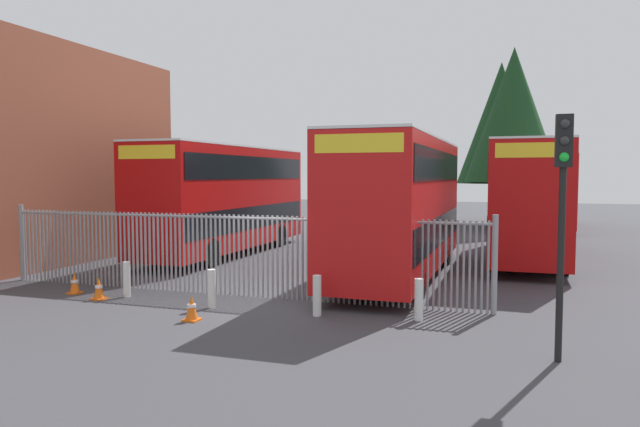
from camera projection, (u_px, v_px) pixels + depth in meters
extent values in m
plane|color=#3D3D42|center=(352.00, 257.00, 22.99)|extent=(100.00, 100.00, 0.00)
cylinder|color=gray|center=(22.00, 245.00, 18.02)|extent=(0.06, 0.06, 2.20)
cylinder|color=gray|center=(26.00, 245.00, 17.97)|extent=(0.06, 0.06, 2.20)
cylinder|color=gray|center=(29.00, 245.00, 17.93)|extent=(0.06, 0.06, 2.20)
cylinder|color=gray|center=(33.00, 245.00, 17.88)|extent=(0.06, 0.06, 2.20)
cylinder|color=gray|center=(36.00, 246.00, 17.84)|extent=(0.06, 0.06, 2.20)
cylinder|color=gray|center=(40.00, 246.00, 17.79)|extent=(0.06, 0.06, 2.20)
cylinder|color=gray|center=(44.00, 246.00, 17.75)|extent=(0.06, 0.06, 2.20)
cylinder|color=gray|center=(47.00, 246.00, 17.70)|extent=(0.06, 0.06, 2.20)
cylinder|color=gray|center=(51.00, 246.00, 17.66)|extent=(0.06, 0.06, 2.20)
cylinder|color=gray|center=(55.00, 246.00, 17.62)|extent=(0.06, 0.06, 2.20)
cylinder|color=gray|center=(59.00, 247.00, 17.57)|extent=(0.06, 0.06, 2.20)
cylinder|color=gray|center=(62.00, 247.00, 17.53)|extent=(0.06, 0.06, 2.20)
cylinder|color=gray|center=(66.00, 247.00, 17.48)|extent=(0.06, 0.06, 2.20)
cylinder|color=gray|center=(70.00, 247.00, 17.44)|extent=(0.06, 0.06, 2.20)
cylinder|color=gray|center=(74.00, 247.00, 17.39)|extent=(0.06, 0.06, 2.20)
cylinder|color=gray|center=(77.00, 248.00, 17.35)|extent=(0.06, 0.06, 2.20)
cylinder|color=gray|center=(81.00, 248.00, 17.30)|extent=(0.06, 0.06, 2.20)
cylinder|color=gray|center=(85.00, 248.00, 17.26)|extent=(0.06, 0.06, 2.20)
cylinder|color=gray|center=(89.00, 248.00, 17.21)|extent=(0.06, 0.06, 2.20)
cylinder|color=gray|center=(93.00, 248.00, 17.17)|extent=(0.06, 0.06, 2.20)
cylinder|color=gray|center=(97.00, 248.00, 17.12)|extent=(0.06, 0.06, 2.20)
cylinder|color=gray|center=(101.00, 249.00, 17.08)|extent=(0.06, 0.06, 2.20)
cylinder|color=gray|center=(105.00, 249.00, 17.04)|extent=(0.06, 0.06, 2.20)
cylinder|color=gray|center=(109.00, 249.00, 16.99)|extent=(0.06, 0.06, 2.20)
cylinder|color=gray|center=(113.00, 249.00, 16.95)|extent=(0.06, 0.06, 2.20)
cylinder|color=gray|center=(117.00, 249.00, 16.90)|extent=(0.06, 0.06, 2.20)
cylinder|color=gray|center=(121.00, 250.00, 16.86)|extent=(0.06, 0.06, 2.20)
cylinder|color=gray|center=(125.00, 250.00, 16.81)|extent=(0.06, 0.06, 2.20)
cylinder|color=gray|center=(129.00, 250.00, 16.77)|extent=(0.06, 0.06, 2.20)
cylinder|color=gray|center=(133.00, 250.00, 16.72)|extent=(0.06, 0.06, 2.20)
cylinder|color=gray|center=(137.00, 250.00, 16.68)|extent=(0.06, 0.06, 2.20)
cylinder|color=gray|center=(141.00, 251.00, 16.63)|extent=(0.06, 0.06, 2.20)
cylinder|color=gray|center=(146.00, 251.00, 16.59)|extent=(0.06, 0.06, 2.20)
cylinder|color=gray|center=(150.00, 251.00, 16.55)|extent=(0.06, 0.06, 2.20)
cylinder|color=gray|center=(154.00, 251.00, 16.50)|extent=(0.06, 0.06, 2.20)
cylinder|color=gray|center=(158.00, 251.00, 16.46)|extent=(0.06, 0.06, 2.20)
cylinder|color=gray|center=(163.00, 252.00, 16.41)|extent=(0.06, 0.06, 2.20)
cylinder|color=gray|center=(167.00, 252.00, 16.37)|extent=(0.06, 0.06, 2.20)
cylinder|color=gray|center=(171.00, 252.00, 16.32)|extent=(0.06, 0.06, 2.20)
cylinder|color=gray|center=(176.00, 252.00, 16.28)|extent=(0.06, 0.06, 2.20)
cylinder|color=gray|center=(180.00, 253.00, 16.23)|extent=(0.06, 0.06, 2.20)
cylinder|color=gray|center=(184.00, 253.00, 16.19)|extent=(0.06, 0.06, 2.20)
cylinder|color=gray|center=(189.00, 253.00, 16.14)|extent=(0.06, 0.06, 2.20)
cylinder|color=gray|center=(193.00, 253.00, 16.10)|extent=(0.06, 0.06, 2.20)
cylinder|color=gray|center=(198.00, 253.00, 16.06)|extent=(0.06, 0.06, 2.20)
cylinder|color=gray|center=(202.00, 254.00, 16.01)|extent=(0.06, 0.06, 2.20)
cylinder|color=gray|center=(207.00, 254.00, 15.97)|extent=(0.06, 0.06, 2.20)
cylinder|color=gray|center=(211.00, 254.00, 15.92)|extent=(0.06, 0.06, 2.20)
cylinder|color=gray|center=(216.00, 254.00, 15.88)|extent=(0.06, 0.06, 2.20)
cylinder|color=gray|center=(220.00, 255.00, 15.83)|extent=(0.06, 0.06, 2.20)
cylinder|color=gray|center=(225.00, 255.00, 15.79)|extent=(0.06, 0.06, 2.20)
cylinder|color=gray|center=(230.00, 255.00, 15.74)|extent=(0.06, 0.06, 2.20)
cylinder|color=gray|center=(234.00, 255.00, 15.70)|extent=(0.06, 0.06, 2.20)
cylinder|color=gray|center=(239.00, 255.00, 15.65)|extent=(0.06, 0.06, 2.20)
cylinder|color=gray|center=(244.00, 256.00, 15.61)|extent=(0.06, 0.06, 2.20)
cylinder|color=gray|center=(248.00, 256.00, 15.56)|extent=(0.06, 0.06, 2.20)
cylinder|color=gray|center=(253.00, 256.00, 15.52)|extent=(0.06, 0.06, 2.20)
cylinder|color=gray|center=(258.00, 256.00, 15.48)|extent=(0.06, 0.06, 2.20)
cylinder|color=gray|center=(263.00, 257.00, 15.43)|extent=(0.06, 0.06, 2.20)
cylinder|color=gray|center=(268.00, 257.00, 15.39)|extent=(0.06, 0.06, 2.20)
cylinder|color=gray|center=(273.00, 257.00, 15.34)|extent=(0.06, 0.06, 2.20)
cylinder|color=gray|center=(277.00, 257.00, 15.30)|extent=(0.06, 0.06, 2.20)
cylinder|color=gray|center=(282.00, 258.00, 15.25)|extent=(0.06, 0.06, 2.20)
cylinder|color=gray|center=(287.00, 258.00, 15.21)|extent=(0.06, 0.06, 2.20)
cylinder|color=gray|center=(292.00, 258.00, 15.16)|extent=(0.06, 0.06, 2.20)
cylinder|color=gray|center=(297.00, 258.00, 15.12)|extent=(0.06, 0.06, 2.20)
cylinder|color=gray|center=(303.00, 259.00, 15.07)|extent=(0.06, 0.06, 2.20)
cylinder|color=gray|center=(308.00, 259.00, 15.03)|extent=(0.06, 0.06, 2.20)
cylinder|color=gray|center=(313.00, 259.00, 14.99)|extent=(0.06, 0.06, 2.20)
cylinder|color=gray|center=(318.00, 259.00, 14.94)|extent=(0.06, 0.06, 2.20)
cylinder|color=gray|center=(323.00, 260.00, 14.90)|extent=(0.06, 0.06, 2.20)
cylinder|color=gray|center=(328.00, 260.00, 14.85)|extent=(0.06, 0.06, 2.20)
cylinder|color=gray|center=(334.00, 260.00, 14.81)|extent=(0.06, 0.06, 2.20)
cylinder|color=gray|center=(339.00, 260.00, 14.76)|extent=(0.06, 0.06, 2.20)
cylinder|color=gray|center=(344.00, 261.00, 14.72)|extent=(0.06, 0.06, 2.20)
cylinder|color=gray|center=(349.00, 261.00, 14.67)|extent=(0.06, 0.06, 2.20)
cylinder|color=gray|center=(355.00, 261.00, 14.63)|extent=(0.06, 0.06, 2.20)
cylinder|color=gray|center=(360.00, 261.00, 14.58)|extent=(0.06, 0.06, 2.20)
cylinder|color=gray|center=(366.00, 262.00, 14.54)|extent=(0.06, 0.06, 2.20)
cylinder|color=gray|center=(371.00, 262.00, 14.50)|extent=(0.06, 0.06, 2.20)
cylinder|color=gray|center=(377.00, 262.00, 14.45)|extent=(0.06, 0.06, 2.20)
cylinder|color=gray|center=(382.00, 262.00, 14.41)|extent=(0.06, 0.06, 2.20)
cylinder|color=gray|center=(388.00, 263.00, 14.36)|extent=(0.06, 0.06, 2.20)
cylinder|color=gray|center=(393.00, 263.00, 14.32)|extent=(0.06, 0.06, 2.20)
cylinder|color=gray|center=(399.00, 263.00, 14.27)|extent=(0.06, 0.06, 2.20)
cylinder|color=gray|center=(405.00, 264.00, 14.23)|extent=(0.06, 0.06, 2.20)
cylinder|color=gray|center=(410.00, 264.00, 14.18)|extent=(0.06, 0.06, 2.20)
cylinder|color=gray|center=(416.00, 264.00, 14.14)|extent=(0.06, 0.06, 2.20)
cylinder|color=gray|center=(422.00, 264.00, 14.09)|extent=(0.06, 0.06, 2.20)
cylinder|color=gray|center=(428.00, 265.00, 14.05)|extent=(0.06, 0.06, 2.20)
cylinder|color=gray|center=(434.00, 265.00, 14.00)|extent=(0.06, 0.06, 2.20)
cylinder|color=gray|center=(440.00, 265.00, 13.96)|extent=(0.06, 0.06, 2.20)
cylinder|color=gray|center=(446.00, 266.00, 13.92)|extent=(0.06, 0.06, 2.20)
cylinder|color=gray|center=(452.00, 266.00, 13.87)|extent=(0.06, 0.06, 2.20)
cylinder|color=gray|center=(458.00, 266.00, 13.83)|extent=(0.06, 0.06, 2.20)
cylinder|color=gray|center=(464.00, 266.00, 13.78)|extent=(0.06, 0.06, 2.20)
cylinder|color=gray|center=(470.00, 267.00, 13.74)|extent=(0.06, 0.06, 2.20)
cylinder|color=gray|center=(476.00, 267.00, 13.69)|extent=(0.06, 0.06, 2.20)
cylinder|color=gray|center=(482.00, 267.00, 13.65)|extent=(0.06, 0.06, 2.20)
cylinder|color=gray|center=(488.00, 268.00, 13.60)|extent=(0.06, 0.06, 2.20)
cylinder|color=gray|center=(494.00, 268.00, 13.56)|extent=(0.06, 0.06, 2.20)
cylinder|color=gray|center=(225.00, 217.00, 15.72)|extent=(14.05, 0.07, 0.07)
cylinder|color=gray|center=(22.00, 242.00, 18.01)|extent=(0.14, 0.14, 2.35)
cylinder|color=gray|center=(495.00, 265.00, 13.55)|extent=(0.14, 0.14, 2.35)
cube|color=red|center=(401.00, 204.00, 18.62)|extent=(2.50, 10.80, 4.00)
cube|color=black|center=(401.00, 228.00, 18.67)|extent=(2.54, 10.37, 0.90)
cube|color=black|center=(401.00, 166.00, 18.54)|extent=(2.54, 10.37, 0.90)
cube|color=yellow|center=(359.00, 143.00, 13.45)|extent=(2.12, 0.12, 0.44)
cube|color=silver|center=(402.00, 140.00, 18.49)|extent=(2.50, 10.80, 0.08)
cylinder|color=black|center=(338.00, 275.00, 15.93)|extent=(0.30, 1.04, 1.04)
cylinder|color=black|center=(418.00, 280.00, 15.23)|extent=(0.30, 1.04, 1.04)
cylinder|color=black|center=(386.00, 248.00, 21.90)|extent=(0.30, 1.04, 1.04)
cylinder|color=black|center=(446.00, 250.00, 21.20)|extent=(0.30, 1.04, 1.04)
cube|color=#B70C0C|center=(528.00, 199.00, 22.37)|extent=(2.50, 10.80, 4.00)
cube|color=black|center=(527.00, 219.00, 22.42)|extent=(2.54, 10.37, 0.90)
cube|color=black|center=(528.00, 167.00, 22.29)|extent=(2.54, 10.37, 0.90)
cube|color=yellow|center=(533.00, 150.00, 17.19)|extent=(2.12, 0.12, 0.44)
cube|color=silver|center=(529.00, 146.00, 22.23)|extent=(2.50, 10.80, 0.08)
cylinder|color=black|center=(494.00, 256.00, 19.67)|extent=(0.30, 1.04, 1.04)
cylinder|color=black|center=(564.00, 259.00, 18.97)|extent=(0.30, 1.04, 1.04)
cylinder|color=black|center=(499.00, 237.00, 25.65)|extent=(0.30, 1.04, 1.04)
cylinder|color=black|center=(552.00, 239.00, 24.95)|extent=(0.30, 1.04, 1.04)
cube|color=#B70C0C|center=(226.00, 197.00, 23.84)|extent=(2.50, 10.80, 4.00)
cube|color=black|center=(226.00, 217.00, 23.89)|extent=(2.54, 10.37, 0.90)
cube|color=black|center=(226.00, 168.00, 23.76)|extent=(2.54, 10.37, 0.90)
cube|color=yellow|center=(147.00, 152.00, 18.67)|extent=(2.12, 0.12, 0.44)
cube|color=silver|center=(226.00, 147.00, 23.70)|extent=(2.50, 10.80, 0.08)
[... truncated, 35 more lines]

